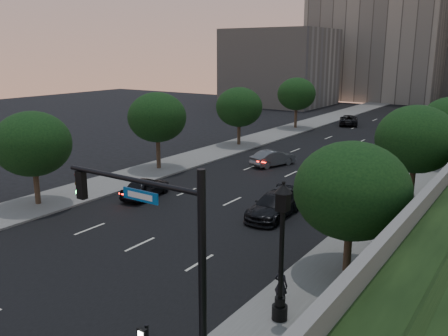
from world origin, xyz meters
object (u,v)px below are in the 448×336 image
Objects in this scene: traffic_signal_mast at (173,272)px; sedan_far_left at (349,120)px; pedestrian_a at (281,285)px; sedan_far_right at (382,146)px; pedestrian_c at (374,201)px; sedan_near_left at (146,187)px; sedan_near_right at (274,205)px; pedestrian_b at (377,227)px; sedan_mid_left at (273,158)px; street_lamp at (281,259)px.

traffic_signal_mast reaches higher than sedan_far_left.
sedan_far_right is at bearing -80.66° from pedestrian_a.
pedestrian_a is 12.96m from pedestrian_c.
sedan_near_left is 2.70× the size of pedestrian_c.
sedan_near_left is 0.83× the size of sedan_far_left.
sedan_near_right is at bearing 28.18° from pedestrian_c.
sedan_near_left is 2.36× the size of pedestrian_b.
pedestrian_c is at bearing 32.46° from sedan_near_right.
sedan_near_right reaches higher than sedan_far_left.
traffic_signal_mast is 55.84m from sedan_far_left.
sedan_near_right reaches higher than sedan_mid_left.
sedan_far_right is (6.57, 10.77, 0.05)m from sedan_mid_left.
traffic_signal_mast is at bearing 84.93° from sedan_far_left.
pedestrian_c is (-0.77, 14.01, -1.69)m from street_lamp.
sedan_near_left is 15.39m from pedestrian_c.
street_lamp reaches higher than sedan_near_right.
sedan_mid_left is at bearing -60.84° from pedestrian_a.
street_lamp is 1.30× the size of sedan_mid_left.
sedan_far_left is (-2.79, 27.04, 0.01)m from sedan_mid_left.
pedestrian_c is (5.08, 3.67, 0.20)m from sedan_near_right.
pedestrian_b is 1.14× the size of pedestrian_c.
traffic_signal_mast is 4.40× the size of pedestrian_c.
pedestrian_a is (0.70, 5.74, -2.73)m from traffic_signal_mast.
sedan_mid_left is 12.62m from sedan_far_right.
sedan_mid_left is 14.24m from pedestrian_c.
sedan_near_left is (-14.05, 13.50, -2.94)m from traffic_signal_mast.
sedan_far_left is at bearing -64.49° from sedan_mid_left.
street_lamp reaches higher than pedestrian_c.
traffic_signal_mast is 38.11m from sedan_far_right.
pedestrian_b is (6.67, -0.96, 0.32)m from sedan_near_right.
sedan_far_left is (-13.96, 53.99, -2.95)m from traffic_signal_mast.
pedestrian_b is at bearing -77.57° from sedan_far_right.
pedestrian_c reaches higher than pedestrian_a.
street_lamp is 1.10× the size of sedan_near_right.
pedestrian_b reaches higher than sedan_far_left.
sedan_far_right is 2.82× the size of pedestrian_c.
sedan_far_right reaches higher than sedan_near_right.
sedan_mid_left is at bearing 119.08° from street_lamp.
traffic_signal_mast is at bearing 127.07° from sedan_near_left.
pedestrian_a is (-0.51, 1.05, -1.69)m from street_lamp.
pedestrian_a is at bearing -83.82° from sedan_far_right.
pedestrian_a is 8.44m from pedestrian_b.
street_lamp is 1.31× the size of sedan_near_left.
traffic_signal_mast is 14.46m from pedestrian_b.
sedan_near_left is at bearing -16.23° from pedestrian_b.
pedestrian_a is at bearing 83.51° from pedestrian_c.
sedan_far_right is at bearing -120.37° from sedan_near_left.
sedan_far_right is 24.56m from pedestrian_b.
sedan_far_left is 43.00m from pedestrian_b.
sedan_near_left is 16.66m from pedestrian_a.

